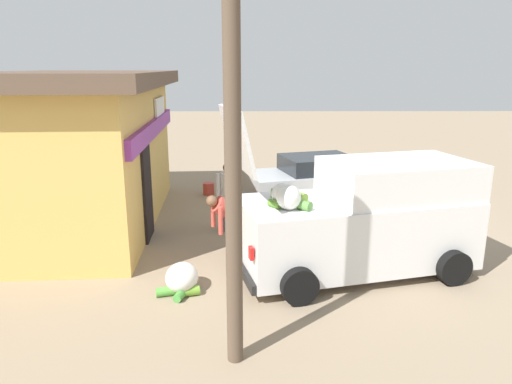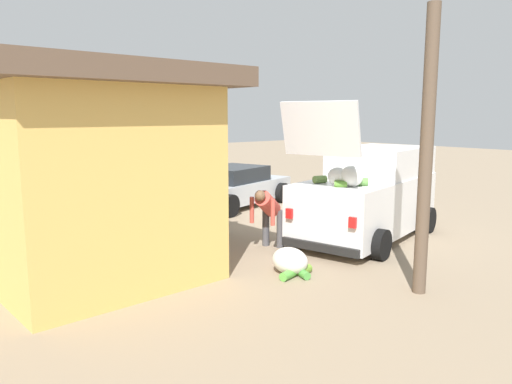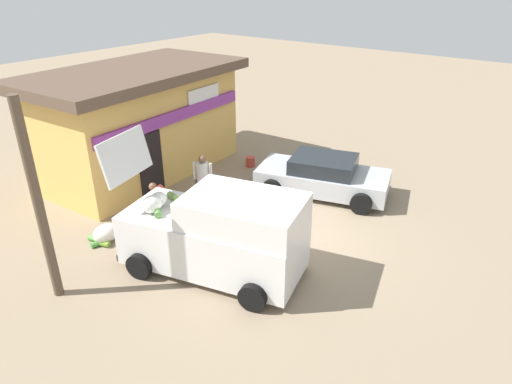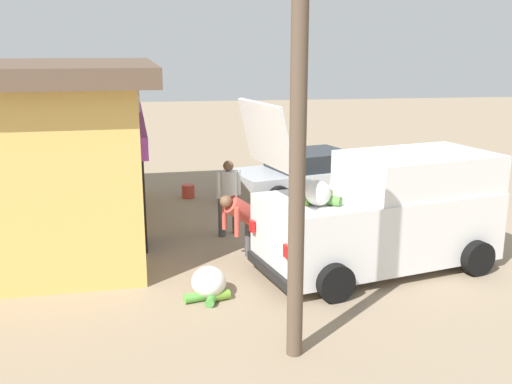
# 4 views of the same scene
# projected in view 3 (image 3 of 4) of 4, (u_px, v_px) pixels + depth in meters

# --- Properties ---
(ground_plane) EXTENTS (60.00, 60.00, 0.00)m
(ground_plane) POSITION_uv_depth(u_px,v_px,m) (294.00, 235.00, 12.03)
(ground_plane) COLOR gray
(storefront_bar) EXTENTS (7.38, 4.35, 3.51)m
(storefront_bar) POSITION_uv_depth(u_px,v_px,m) (139.00, 121.00, 15.06)
(storefront_bar) COLOR #E0B259
(storefront_bar) RESTS_ON ground_plane
(delivery_van) EXTENTS (2.88, 4.62, 3.00)m
(delivery_van) POSITION_uv_depth(u_px,v_px,m) (218.00, 234.00, 10.22)
(delivery_van) COLOR white
(delivery_van) RESTS_ON ground_plane
(parked_sedan) EXTENTS (2.94, 4.28, 1.20)m
(parked_sedan) POSITION_uv_depth(u_px,v_px,m) (323.00, 176.00, 14.06)
(parked_sedan) COLOR #B2B7BC
(parked_sedan) RESTS_ON ground_plane
(vendor_standing) EXTENTS (0.45, 0.52, 1.57)m
(vendor_standing) POSITION_uv_depth(u_px,v_px,m) (203.00, 177.00, 13.19)
(vendor_standing) COLOR #4C4C51
(vendor_standing) RESTS_ON ground_plane
(customer_bending) EXTENTS (0.67, 0.77, 1.27)m
(customer_bending) POSITION_uv_depth(u_px,v_px,m) (166.00, 201.00, 12.08)
(customer_bending) COLOR #4C4C51
(customer_bending) RESTS_ON ground_plane
(unloaded_banana_pile) EXTENTS (0.83, 0.73, 0.46)m
(unloaded_banana_pile) POSITION_uv_depth(u_px,v_px,m) (105.00, 234.00, 11.68)
(unloaded_banana_pile) COLOR silver
(unloaded_banana_pile) RESTS_ON ground_plane
(paint_bucket) EXTENTS (0.33, 0.33, 0.34)m
(paint_bucket) POSITION_uv_depth(u_px,v_px,m) (250.00, 162.00, 16.17)
(paint_bucket) COLOR #BF3F33
(paint_bucket) RESTS_ON ground_plane
(utility_pole) EXTENTS (0.20, 0.20, 4.35)m
(utility_pole) POSITION_uv_depth(u_px,v_px,m) (38.00, 204.00, 8.93)
(utility_pole) COLOR brown
(utility_pole) RESTS_ON ground_plane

